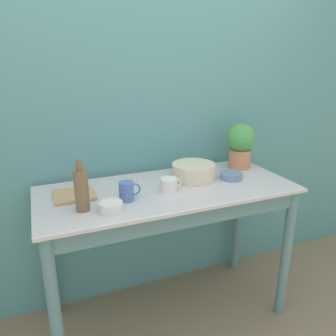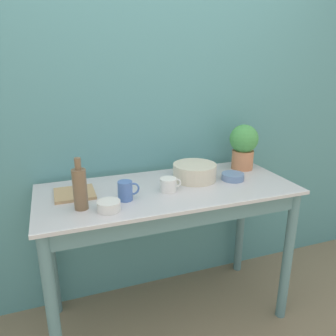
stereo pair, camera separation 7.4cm
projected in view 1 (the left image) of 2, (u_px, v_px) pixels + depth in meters
The scene contains 10 objects.
wall_back at pixel (146, 124), 2.13m from camera, with size 6.00×0.05×2.40m.
counter_table at pixel (170, 217), 1.93m from camera, with size 1.48×0.64×0.90m.
potted_plant at pixel (241, 144), 2.20m from camera, with size 0.19×0.19×0.30m.
bowl_wash_large at pixel (194, 171), 2.02m from camera, with size 0.27×0.27×0.10m.
bottle_tall at pixel (81, 189), 1.58m from camera, with size 0.07×0.07×0.26m.
mug_blue at pixel (127, 191), 1.71m from camera, with size 0.12×0.08×0.10m.
mug_white at pixel (169, 185), 1.83m from camera, with size 0.12×0.09×0.08m.
bowl_small_blue at pixel (231, 176), 2.03m from camera, with size 0.14×0.14×0.04m.
bowl_small_enamel_white at pixel (111, 207), 1.59m from camera, with size 0.12×0.12×0.05m.
tray_board at pixel (74, 195), 1.77m from camera, with size 0.21×0.21×0.02m.
Camera 1 is at (-0.67, -1.31, 1.60)m, focal length 35.00 mm.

